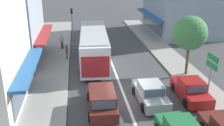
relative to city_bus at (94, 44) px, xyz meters
The scene contains 14 objects.
ground_plane 8.36m from the city_bus, 77.87° to the right, with size 140.00×140.00×0.00m, color #3F3F42.
lane_centre_line 4.71m from the city_bus, 66.66° to the right, with size 0.20×28.00×0.01m, color silver.
sidewalk_left 5.75m from the city_bus, 158.87° to the right, with size 5.20×44.00×0.14m, color gray.
kerb_right 8.35m from the city_bus, 13.96° to the right, with size 2.80×44.00×0.12m, color gray.
shopfront_mid_block 8.88m from the city_bus, behind, with size 7.38×9.04×8.31m.
city_bus is the anchor object (origin of this frame).
wagon_queue_gap_filler 9.49m from the city_bus, 90.78° to the right, with size 2.02×4.54×1.58m.
sedan_queue_far_back 9.44m from the city_bus, 68.92° to the right, with size 1.98×4.24×1.47m.
parked_sedan_kerb_second 10.81m from the city_bus, 53.15° to the right, with size 1.97×4.24×1.47m.
traffic_light_downstreet 8.59m from the city_bus, 104.55° to the left, with size 0.33×0.24×4.20m.
directional_road_sign 11.84m from the city_bus, 50.70° to the right, with size 0.10×1.40×3.60m.
street_tree_right 9.21m from the city_bus, 29.57° to the right, with size 2.91×2.91×5.28m.
pedestrian_with_handbag_near 2.97m from the city_bus, 161.66° to the left, with size 0.25×0.65×1.63m.
pedestrian_browsing_midblock 5.72m from the city_bus, 126.13° to the left, with size 0.53×0.35×1.63m.
Camera 1 is at (-3.26, -16.85, 9.15)m, focal length 42.00 mm.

